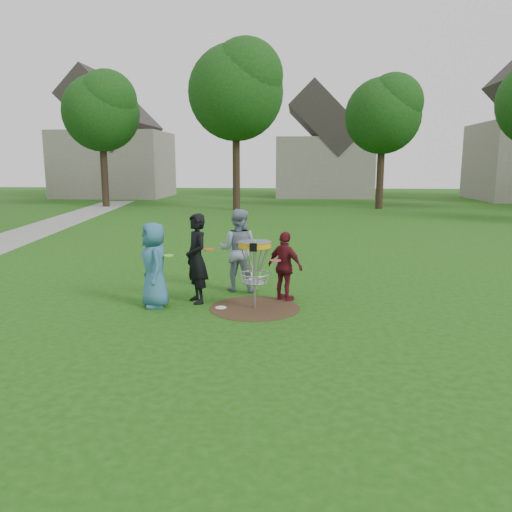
# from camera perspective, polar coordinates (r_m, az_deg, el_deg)

# --- Properties ---
(ground) EXTENTS (100.00, 100.00, 0.00)m
(ground) POSITION_cam_1_polar(r_m,az_deg,el_deg) (9.98, -0.14, -5.97)
(ground) COLOR #19470F
(ground) RESTS_ON ground
(dirt_patch) EXTENTS (1.80, 1.80, 0.01)m
(dirt_patch) POSITION_cam_1_polar(r_m,az_deg,el_deg) (9.97, -0.14, -5.95)
(dirt_patch) COLOR #47331E
(dirt_patch) RESTS_ON ground
(concrete_path) EXTENTS (7.75, 39.92, 0.02)m
(concrete_path) POSITION_cam_1_polar(r_m,az_deg,el_deg) (20.80, -26.64, 1.58)
(concrete_path) COLOR #9E9E99
(concrete_path) RESTS_ON ground
(player_blue) EXTENTS (0.86, 0.99, 1.70)m
(player_blue) POSITION_cam_1_polar(r_m,az_deg,el_deg) (10.11, -11.54, -1.00)
(player_blue) COLOR #306785
(player_blue) RESTS_ON ground
(player_black) EXTENTS (0.73, 0.80, 1.84)m
(player_black) POSITION_cam_1_polar(r_m,az_deg,el_deg) (10.25, -6.82, -0.30)
(player_black) COLOR black
(player_black) RESTS_ON ground
(player_grey) EXTENTS (0.97, 0.80, 1.85)m
(player_grey) POSITION_cam_1_polar(r_m,az_deg,el_deg) (11.17, -2.05, 0.69)
(player_grey) COLOR #7E90A2
(player_grey) RESTS_ON ground
(player_maroon) EXTENTS (0.90, 0.79, 1.46)m
(player_maroon) POSITION_cam_1_polar(r_m,az_deg,el_deg) (10.38, 3.34, -1.19)
(player_maroon) COLOR #5C151E
(player_maroon) RESTS_ON ground
(disc_on_grass) EXTENTS (0.22, 0.22, 0.02)m
(disc_on_grass) POSITION_cam_1_polar(r_m,az_deg,el_deg) (9.99, -4.04, -5.91)
(disc_on_grass) COLOR white
(disc_on_grass) RESTS_ON ground
(disc_golf_basket) EXTENTS (0.66, 0.67, 1.38)m
(disc_golf_basket) POSITION_cam_1_polar(r_m,az_deg,el_deg) (9.73, -0.15, -0.21)
(disc_golf_basket) COLOR #9EA0A5
(disc_golf_basket) RESTS_ON ground
(held_discs) EXTENTS (2.33, 1.38, 0.26)m
(held_discs) POSITION_cam_1_polar(r_m,az_deg,el_deg) (10.24, -3.67, 0.48)
(held_discs) COLOR #80D417
(held_discs) RESTS_ON ground
(tree_row) EXTENTS (51.20, 17.42, 9.90)m
(tree_row) POSITION_cam_1_polar(r_m,az_deg,el_deg) (30.39, 4.23, 16.85)
(tree_row) COLOR #38281C
(tree_row) RESTS_ON ground
(house_row) EXTENTS (44.50, 10.65, 11.62)m
(house_row) POSITION_cam_1_polar(r_m,az_deg,el_deg) (42.80, 10.32, 12.08)
(house_row) COLOR gray
(house_row) RESTS_ON ground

